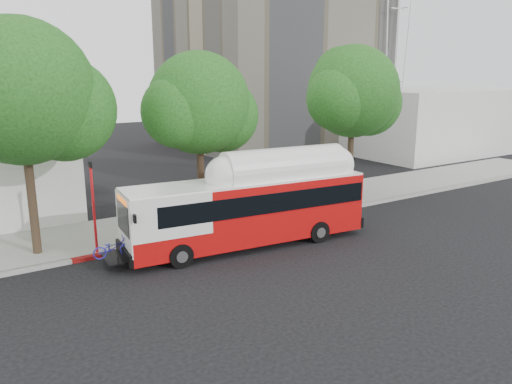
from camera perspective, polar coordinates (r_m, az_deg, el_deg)
ground at (r=21.58m, az=3.47°, el=-7.05°), size 120.00×120.00×0.00m
sidewalk at (r=26.79m, az=-4.76°, el=-2.78°), size 60.00×5.00×0.15m
curb_strip at (r=24.62m, az=-1.90°, el=-4.22°), size 60.00×0.30×0.15m
red_curb_segment at (r=23.31m, az=-8.27°, el=-5.38°), size 10.00×0.32×0.16m
street_tree_left at (r=22.11m, az=-24.07°, el=9.86°), size 6.67×5.80×9.74m
street_tree_mid at (r=25.11m, az=-5.76°, el=9.65°), size 5.75×5.00×8.62m
street_tree_right at (r=30.83m, az=11.54°, el=10.80°), size 6.21×5.40×9.18m
horizon_block at (r=53.15m, az=19.82°, el=7.79°), size 20.00×12.00×6.00m
transit_bus at (r=22.08m, az=-0.74°, el=-2.13°), size 11.85×3.36×3.46m
signal_pole at (r=21.77m, az=-18.06°, el=-1.82°), size 0.11×0.38×4.02m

